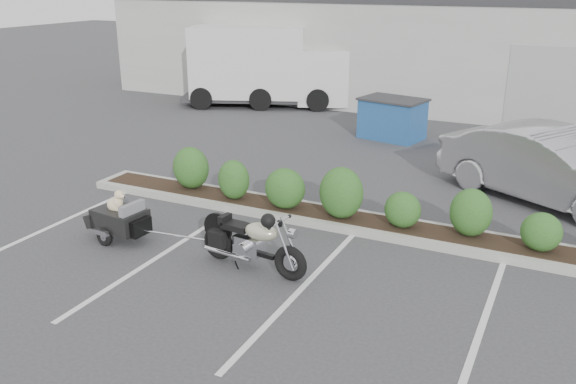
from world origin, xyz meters
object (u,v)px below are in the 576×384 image
at_px(motorcycle, 252,243).
at_px(delivery_truck, 267,68).
at_px(dumpster, 392,118).
at_px(pet_trailer, 120,218).
at_px(sedan, 551,167).

bearing_deg(motorcycle, delivery_truck, 123.33).
xyz_separation_m(dumpster, delivery_truck, (-5.63, 2.80, 0.77)).
xyz_separation_m(motorcycle, delivery_truck, (-6.09, 12.16, 0.91)).
distance_m(motorcycle, pet_trailer, 2.78).
bearing_deg(dumpster, motorcycle, -74.83).
distance_m(sedan, dumpster, 5.97).
relative_size(motorcycle, sedan, 0.43).
bearing_deg(delivery_truck, sedan, -54.32).
height_order(pet_trailer, dumpster, dumpster).
bearing_deg(pet_trailer, motorcycle, 6.25).
bearing_deg(motorcycle, sedan, 60.05).
height_order(pet_trailer, delivery_truck, delivery_truck).
bearing_deg(sedan, delivery_truck, 85.04).
relative_size(motorcycle, delivery_truck, 0.31).
bearing_deg(delivery_truck, dumpster, -47.80).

